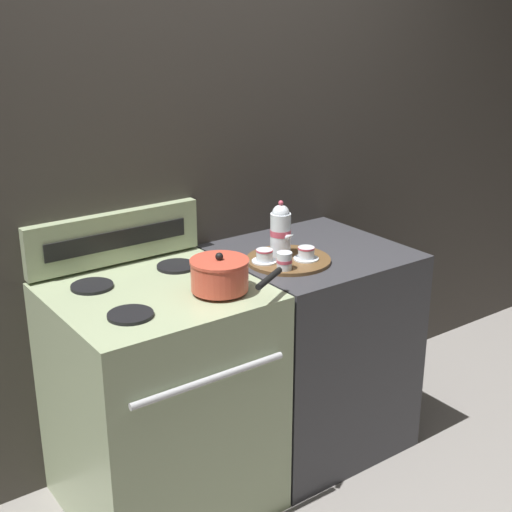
{
  "coord_description": "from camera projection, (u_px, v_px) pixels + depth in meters",
  "views": [
    {
      "loc": [
        -1.44,
        -2.1,
        1.86
      ],
      "look_at": [
        0.01,
        -0.1,
        0.97
      ],
      "focal_mm": 50.0,
      "sensor_mm": 36.0,
      "label": 1
    }
  ],
  "objects": [
    {
      "name": "creamer_jug",
      "position": [
        284.0,
        261.0,
        2.67
      ],
      "size": [
        0.06,
        0.06,
        0.07
      ],
      "color": "silver",
      "rests_on": "serving_tray"
    },
    {
      "name": "serving_tray",
      "position": [
        288.0,
        260.0,
        2.8
      ],
      "size": [
        0.33,
        0.33,
        0.01
      ],
      "color": "brown",
      "rests_on": "side_counter"
    },
    {
      "name": "ground_plane",
      "position": [
        241.0,
        464.0,
        3.02
      ],
      "size": [
        6.0,
        6.0,
        0.0
      ],
      "primitive_type": "plane",
      "color": "gray"
    },
    {
      "name": "saucepan",
      "position": [
        220.0,
        275.0,
        2.48
      ],
      "size": [
        0.28,
        0.32,
        0.14
      ],
      "color": "#D14C38",
      "rests_on": "stove"
    },
    {
      "name": "side_counter",
      "position": [
        310.0,
        347.0,
        3.08
      ],
      "size": [
        0.71,
        0.68,
        0.89
      ],
      "color": "#38383D",
      "rests_on": "ground"
    },
    {
      "name": "control_panel",
      "position": [
        115.0,
        238.0,
        2.73
      ],
      "size": [
        0.71,
        0.05,
        0.2
      ],
      "color": "#9EAD84",
      "rests_on": "stove"
    },
    {
      "name": "stove",
      "position": [
        161.0,
        399.0,
        2.68
      ],
      "size": [
        0.72,
        0.71,
        0.9
      ],
      "color": "#9EAD84",
      "rests_on": "ground"
    },
    {
      "name": "teacup_right",
      "position": [
        264.0,
        256.0,
        2.75
      ],
      "size": [
        0.1,
        0.1,
        0.05
      ],
      "color": "silver",
      "rests_on": "serving_tray"
    },
    {
      "name": "wall_back",
      "position": [
        189.0,
        196.0,
        2.93
      ],
      "size": [
        6.0,
        0.05,
        2.2
      ],
      "color": "#423D38",
      "rests_on": "ground"
    },
    {
      "name": "teapot",
      "position": [
        280.0,
        230.0,
        2.8
      ],
      "size": [
        0.08,
        0.13,
        0.23
      ],
      "color": "silver",
      "rests_on": "serving_tray"
    },
    {
      "name": "teacup_left",
      "position": [
        306.0,
        253.0,
        2.78
      ],
      "size": [
        0.1,
        0.1,
        0.05
      ],
      "color": "silver",
      "rests_on": "serving_tray"
    }
  ]
}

